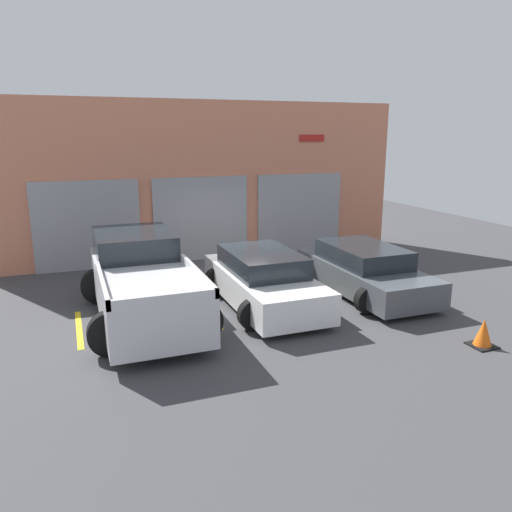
{
  "coord_description": "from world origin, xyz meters",
  "views": [
    {
      "loc": [
        -4.16,
        -12.37,
        4.0
      ],
      "look_at": [
        0.0,
        -1.42,
        1.1
      ],
      "focal_mm": 35.0,
      "sensor_mm": 36.0,
      "label": 1
    }
  ],
  "objects_px": {
    "traffic_cone": "(483,334)",
    "sedan_side": "(364,271)",
    "sedan_white": "(263,280)",
    "pickup_truck": "(142,281)"
  },
  "relations": [
    {
      "from": "pickup_truck",
      "to": "sedan_white",
      "type": "relative_size",
      "value": 1.18
    },
    {
      "from": "traffic_cone",
      "to": "sedan_side",
      "type": "bearing_deg",
      "value": 94.83
    },
    {
      "from": "sedan_white",
      "to": "traffic_cone",
      "type": "relative_size",
      "value": 7.73
    },
    {
      "from": "sedan_white",
      "to": "traffic_cone",
      "type": "distance_m",
      "value": 4.82
    },
    {
      "from": "sedan_white",
      "to": "sedan_side",
      "type": "distance_m",
      "value": 2.77
    },
    {
      "from": "pickup_truck",
      "to": "sedan_white",
      "type": "xyz_separation_m",
      "value": [
        2.77,
        -0.21,
        -0.22
      ]
    },
    {
      "from": "pickup_truck",
      "to": "sedan_side",
      "type": "xyz_separation_m",
      "value": [
        5.54,
        -0.21,
        -0.26
      ]
    },
    {
      "from": "sedan_side",
      "to": "traffic_cone",
      "type": "distance_m",
      "value": 3.72
    },
    {
      "from": "pickup_truck",
      "to": "sedan_side",
      "type": "distance_m",
      "value": 5.55
    },
    {
      "from": "pickup_truck",
      "to": "sedan_side",
      "type": "height_order",
      "value": "pickup_truck"
    }
  ]
}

